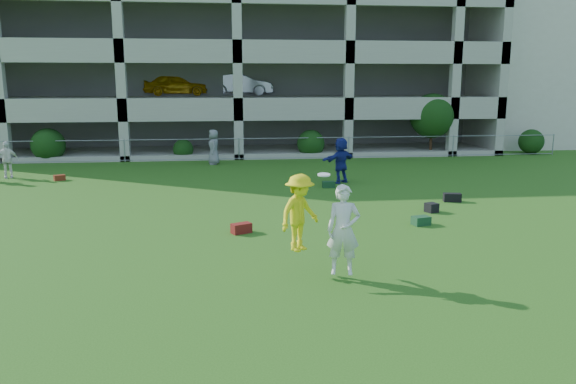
{
  "coord_description": "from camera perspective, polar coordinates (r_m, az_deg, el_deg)",
  "views": [
    {
      "loc": [
        -0.9,
        -11.09,
        4.24
      ],
      "look_at": [
        0.76,
        3.0,
        1.4
      ],
      "focal_mm": 35.0,
      "sensor_mm": 36.0,
      "label": 1
    }
  ],
  "objects": [
    {
      "name": "bag_black_e",
      "position": [
        20.72,
        16.34,
        -0.53
      ],
      "size": [
        0.65,
        0.41,
        0.3
      ],
      "primitive_type": "cube",
      "rotation": [
        0.0,
        0.0,
        -0.19
      ],
      "color": "black",
      "rests_on": "ground"
    },
    {
      "name": "bystander_d",
      "position": [
        23.52,
        5.38,
        3.22
      ],
      "size": [
        1.76,
        1.48,
        1.9
      ],
      "primitive_type": "imported",
      "rotation": [
        0.0,
        0.0,
        3.76
      ],
      "color": "navy",
      "rests_on": "ground"
    },
    {
      "name": "bag_red_a",
      "position": [
        15.88,
        -4.76,
        -3.68
      ],
      "size": [
        0.63,
        0.51,
        0.28
      ],
      "primitive_type": "cube",
      "rotation": [
        0.0,
        0.0,
        0.45
      ],
      "color": "#5C150F",
      "rests_on": "ground"
    },
    {
      "name": "bag_green_c",
      "position": [
        17.17,
        13.36,
        -2.85
      ],
      "size": [
        0.57,
        0.46,
        0.26
      ],
      "primitive_type": "cube",
      "rotation": [
        0.0,
        0.0,
        0.25
      ],
      "color": "#14381A",
      "rests_on": "ground"
    },
    {
      "name": "ground",
      "position": [
        11.91,
        -1.97,
        -9.54
      ],
      "size": [
        100.0,
        100.0,
        0.0
      ],
      "primitive_type": "plane",
      "color": "#235114",
      "rests_on": "ground"
    },
    {
      "name": "bystander_c",
      "position": [
        28.85,
        -7.56,
        4.55
      ],
      "size": [
        0.65,
        0.92,
        1.78
      ],
      "primitive_type": "imported",
      "rotation": [
        0.0,
        0.0,
        -1.47
      ],
      "color": "gray",
      "rests_on": "ground"
    },
    {
      "name": "bag_green_g",
      "position": [
        22.55,
        4.15,
        0.77
      ],
      "size": [
        0.51,
        0.32,
        0.25
      ],
      "primitive_type": "cube",
      "rotation": [
        0.0,
        0.0,
        -0.03
      ],
      "color": "#13341F",
      "rests_on": "ground"
    },
    {
      "name": "fence",
      "position": [
        30.33,
        -5.0,
        4.4
      ],
      "size": [
        36.06,
        0.06,
        1.2
      ],
      "color": "gray",
      "rests_on": "ground"
    },
    {
      "name": "bag_red_f",
      "position": [
        26.0,
        -22.2,
        1.36
      ],
      "size": [
        0.53,
        0.46,
        0.24
      ],
      "primitive_type": "cube",
      "rotation": [
        0.0,
        0.0,
        0.5
      ],
      "color": "#59210F",
      "rests_on": "ground"
    },
    {
      "name": "shrub_row",
      "position": [
        31.4,
        3.39,
        6.31
      ],
      "size": [
        34.38,
        2.52,
        3.5
      ],
      "color": "#163D11",
      "rests_on": "ground"
    },
    {
      "name": "frisbee_contest",
      "position": [
        12.16,
        2.7,
        -2.7
      ],
      "size": [
        1.88,
        1.46,
        2.15
      ],
      "color": "yellow",
      "rests_on": "ground"
    },
    {
      "name": "stucco_building",
      "position": [
        45.83,
        25.21,
        11.22
      ],
      "size": [
        16.0,
        14.0,
        10.0
      ],
      "primitive_type": "cube",
      "color": "beige",
      "rests_on": "ground"
    },
    {
      "name": "bystander_b",
      "position": [
        27.53,
        -26.67,
        2.95
      ],
      "size": [
        1.02,
        0.65,
        1.61
      ],
      "primitive_type": "imported",
      "rotation": [
        0.0,
        0.0,
        0.3
      ],
      "color": "silver",
      "rests_on": "ground"
    },
    {
      "name": "crate_d",
      "position": [
        18.9,
        14.38,
        -1.54
      ],
      "size": [
        0.45,
        0.45,
        0.3
      ],
      "primitive_type": "cube",
      "rotation": [
        0.0,
        0.0,
        0.38
      ],
      "color": "black",
      "rests_on": "ground"
    },
    {
      "name": "parking_garage",
      "position": [
        38.85,
        -5.57,
        13.89
      ],
      "size": [
        30.0,
        14.0,
        12.0
      ],
      "color": "#9E998C",
      "rests_on": "ground"
    }
  ]
}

